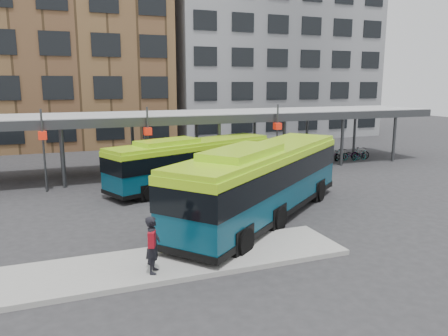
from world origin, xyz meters
The scene contains 9 objects.
ground centered at (0.00, 0.00, 0.00)m, with size 120.00×120.00×0.00m, color #28282B.
boarding_island centered at (-5.50, -3.00, 0.09)m, with size 14.00×3.00×0.18m, color gray.
canopy centered at (-0.06, 12.87, 3.91)m, with size 40.00×6.53×4.80m.
building_brick centered at (-10.00, 32.00, 11.00)m, with size 26.00×14.00×22.00m, color brown.
building_grey centered at (16.00, 32.00, 10.00)m, with size 24.00×14.00×20.00m, color slate.
bus_front centered at (0.48, 0.64, 1.87)m, with size 11.88×10.35×3.59m.
bus_rear centered at (-0.69, 7.99, 1.58)m, with size 11.10×6.26×3.04m.
pedestrian centered at (-5.63, -3.79, 1.14)m, with size 0.68×0.81×1.89m.
bike_rack centered at (13.18, 12.02, 0.46)m, with size 5.86×1.47×1.03m.
Camera 1 is at (-8.30, -16.98, 6.23)m, focal length 35.00 mm.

